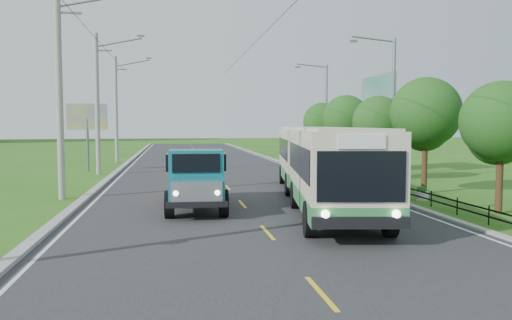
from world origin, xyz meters
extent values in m
plane|color=#2C5B15|center=(0.00, 0.00, 0.00)|extent=(240.00, 240.00, 0.00)
cube|color=#28282B|center=(0.00, 20.00, 0.01)|extent=(14.00, 120.00, 0.02)
cube|color=#9E9E99|center=(-7.20, 20.00, 0.07)|extent=(0.40, 120.00, 0.15)
cube|color=#9E9E99|center=(7.15, 20.00, 0.05)|extent=(0.30, 120.00, 0.10)
cube|color=silver|center=(-6.65, 20.00, 0.02)|extent=(0.12, 120.00, 0.00)
cube|color=silver|center=(6.65, 20.00, 0.02)|extent=(0.12, 120.00, 0.00)
cube|color=yellow|center=(0.00, 0.00, 0.02)|extent=(0.12, 2.20, 0.00)
cube|color=black|center=(8.00, 14.00, 0.30)|extent=(0.04, 40.00, 0.60)
cylinder|color=gray|center=(-8.30, 9.00, 5.00)|extent=(0.32, 0.32, 10.00)
cube|color=slate|center=(-7.80, 9.00, 8.80)|extent=(1.20, 0.10, 0.10)
cylinder|color=gray|center=(-8.30, 21.00, 5.00)|extent=(0.32, 0.32, 10.00)
cube|color=slate|center=(-7.80, 21.00, 8.80)|extent=(1.20, 0.10, 0.10)
cube|color=slate|center=(-5.20, 21.00, 9.90)|extent=(0.50, 0.18, 0.12)
cylinder|color=gray|center=(-8.30, 33.00, 5.00)|extent=(0.32, 0.32, 10.00)
cube|color=slate|center=(-7.80, 33.00, 8.80)|extent=(1.20, 0.10, 0.10)
cube|color=slate|center=(-5.20, 33.00, 9.90)|extent=(0.50, 0.18, 0.12)
cylinder|color=#382314|center=(9.80, 2.00, 1.48)|extent=(0.28, 0.28, 2.97)
sphere|color=#234E16|center=(9.80, 2.00, 3.71)|extent=(3.18, 3.18, 3.18)
sphere|color=#234E16|center=(10.00, 2.50, 3.07)|extent=(2.33, 2.33, 2.33)
cylinder|color=#382314|center=(9.80, 8.00, 1.68)|extent=(0.28, 0.28, 3.36)
sphere|color=#234E16|center=(9.80, 8.00, 4.20)|extent=(3.60, 3.60, 3.60)
sphere|color=#234E16|center=(10.00, 8.50, 3.48)|extent=(2.64, 2.64, 2.64)
cylinder|color=#382314|center=(9.80, 14.00, 1.51)|extent=(0.28, 0.28, 3.02)
sphere|color=#234E16|center=(9.80, 14.00, 3.78)|extent=(3.24, 3.24, 3.24)
sphere|color=#234E16|center=(10.00, 14.50, 3.13)|extent=(2.38, 2.38, 2.38)
cylinder|color=#382314|center=(9.80, 20.00, 1.62)|extent=(0.28, 0.28, 3.25)
sphere|color=#234E16|center=(9.80, 20.00, 4.06)|extent=(3.48, 3.48, 3.48)
sphere|color=#234E16|center=(10.00, 20.50, 3.36)|extent=(2.55, 2.55, 2.55)
cylinder|color=#382314|center=(9.80, 26.00, 1.54)|extent=(0.28, 0.28, 3.08)
sphere|color=#234E16|center=(9.80, 26.00, 3.85)|extent=(3.30, 3.30, 3.30)
sphere|color=#234E16|center=(10.00, 26.50, 3.19)|extent=(2.42, 2.42, 2.42)
cylinder|color=slate|center=(10.80, 14.00, 4.50)|extent=(0.20, 0.20, 9.00)
cylinder|color=slate|center=(9.40, 14.00, 8.90)|extent=(2.80, 0.10, 0.34)
cube|color=slate|center=(8.10, 14.00, 8.75)|extent=(0.45, 0.16, 0.12)
cylinder|color=slate|center=(10.80, 28.00, 4.50)|extent=(0.20, 0.20, 9.00)
cylinder|color=slate|center=(9.40, 28.00, 8.90)|extent=(2.80, 0.10, 0.34)
cube|color=slate|center=(8.10, 28.00, 8.75)|extent=(0.45, 0.16, 0.12)
cylinder|color=silver|center=(8.60, 6.00, 0.20)|extent=(0.64, 0.64, 0.40)
sphere|color=#234E16|center=(8.60, 6.00, 0.45)|extent=(0.44, 0.44, 0.44)
cylinder|color=silver|center=(8.60, 14.00, 0.20)|extent=(0.64, 0.64, 0.40)
sphere|color=#234E16|center=(8.60, 14.00, 0.45)|extent=(0.44, 0.44, 0.44)
cylinder|color=silver|center=(8.60, 22.00, 0.20)|extent=(0.64, 0.64, 0.40)
sphere|color=#234E16|center=(8.60, 22.00, 0.45)|extent=(0.44, 0.44, 0.44)
cylinder|color=slate|center=(-9.50, 24.00, 2.00)|extent=(0.20, 0.20, 4.00)
cube|color=yellow|center=(-9.50, 24.00, 4.20)|extent=(3.00, 0.15, 2.00)
cylinder|color=slate|center=(12.30, 17.50, 2.50)|extent=(0.24, 0.24, 5.00)
cylinder|color=slate|center=(12.30, 22.50, 2.50)|extent=(0.24, 0.24, 5.00)
cube|color=#144C47|center=(12.30, 20.00, 5.80)|extent=(0.20, 6.00, 3.00)
cube|color=#348247|center=(2.87, 1.57, 0.89)|extent=(4.10, 8.73, 0.62)
cube|color=beige|center=(2.87, 1.57, 2.28)|extent=(4.10, 8.73, 2.16)
cube|color=black|center=(2.87, 1.57, 2.29)|extent=(4.03, 8.07, 1.06)
cube|color=#348247|center=(4.34, 10.69, 0.89)|extent=(4.01, 8.18, 0.62)
cube|color=beige|center=(4.34, 10.69, 2.28)|extent=(4.01, 8.18, 2.16)
cube|color=black|center=(4.34, 10.69, 2.29)|extent=(3.95, 7.52, 1.06)
cube|color=#4C4C4C|center=(3.63, 6.27, 1.97)|extent=(2.77, 1.52, 2.66)
cube|color=black|center=(2.20, -2.59, 2.09)|extent=(2.50, 0.47, 1.45)
cylinder|color=black|center=(1.20, -0.82, 0.58)|extent=(0.54, 1.21, 1.16)
cylinder|color=black|center=(3.70, -1.22, 0.58)|extent=(0.54, 1.21, 1.16)
cylinder|color=black|center=(2.07, 4.59, 0.58)|extent=(0.54, 1.21, 1.16)
cylinder|color=black|center=(4.57, 4.19, 0.58)|extent=(0.54, 1.21, 1.16)
cylinder|color=black|center=(2.68, 8.35, 0.58)|extent=(0.54, 1.21, 1.16)
cylinder|color=black|center=(5.18, 7.94, 0.58)|extent=(0.54, 1.21, 1.16)
cylinder|color=black|center=(3.50, 13.43, 0.58)|extent=(0.54, 1.21, 1.16)
cylinder|color=black|center=(6.00, 13.02, 0.58)|extent=(0.54, 1.21, 1.16)
cube|color=#156F7E|center=(-2.17, 2.93, 1.08)|extent=(2.11, 1.45, 0.98)
cube|color=#156F7E|center=(-2.12, 4.40, 1.57)|extent=(2.22, 1.65, 1.96)
cube|color=black|center=(-2.12, 4.40, 2.06)|extent=(2.42, 1.37, 0.69)
cube|color=black|center=(-2.08, 5.18, 0.64)|extent=(1.21, 5.92, 0.25)
cube|color=orange|center=(-2.02, 6.85, 1.62)|extent=(2.37, 3.03, 1.27)
cylinder|color=black|center=(-3.19, 3.17, 0.54)|extent=(0.39, 1.09, 1.08)
cylinder|color=black|center=(-1.14, 3.09, 0.54)|extent=(0.39, 1.09, 1.08)
cylinder|color=black|center=(-3.04, 7.09, 0.54)|extent=(0.39, 1.09, 1.08)
cylinder|color=black|center=(-0.98, 7.01, 0.54)|extent=(0.39, 1.09, 1.08)
camera|label=1|loc=(-3.04, -15.90, 3.54)|focal=35.00mm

